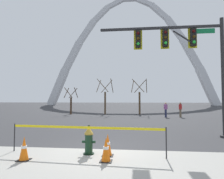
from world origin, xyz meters
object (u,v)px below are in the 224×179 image
(traffic_signal_gantry, at_px, (187,53))
(pedestrian_standing_center, at_px, (180,110))
(traffic_cone_mid_sidewalk, at_px, (108,145))
(monument_arch, at_px, (130,55))
(fire_hydrant, at_px, (89,140))
(traffic_cone_curb_edge, at_px, (106,150))
(pedestrian_walking_left, at_px, (166,110))
(traffic_cone_by_hydrant, at_px, (24,149))

(traffic_signal_gantry, relative_size, pedestrian_standing_center, 4.04)
(traffic_cone_mid_sidewalk, relative_size, monument_arch, 0.01)
(fire_hydrant, xyz_separation_m, traffic_cone_curb_edge, (0.70, -0.76, -0.11))
(fire_hydrant, xyz_separation_m, traffic_signal_gantry, (4.24, 3.63, 3.80))
(traffic_cone_mid_sidewalk, relative_size, traffic_signal_gantry, 0.11)
(monument_arch, bearing_deg, pedestrian_standing_center, -82.09)
(traffic_cone_curb_edge, bearing_deg, pedestrian_walking_left, 74.91)
(traffic_cone_by_hydrant, xyz_separation_m, pedestrian_standing_center, (8.26, 15.86, 0.46))
(traffic_cone_by_hydrant, distance_m, traffic_signal_gantry, 8.52)
(fire_hydrant, bearing_deg, traffic_signal_gantry, 40.58)
(traffic_cone_by_hydrant, xyz_separation_m, traffic_cone_mid_sidewalk, (2.49, 0.77, 0.00))
(traffic_cone_by_hydrant, height_order, pedestrian_walking_left, pedestrian_walking_left)
(fire_hydrant, xyz_separation_m, traffic_cone_by_hydrant, (-1.82, -0.92, -0.11))
(traffic_cone_by_hydrant, bearing_deg, traffic_signal_gantry, 36.90)
(traffic_cone_by_hydrant, distance_m, pedestrian_standing_center, 17.89)
(traffic_cone_mid_sidewalk, bearing_deg, monument_arch, 90.39)
(traffic_cone_by_hydrant, xyz_separation_m, monument_arch, (2.09, 60.25, 16.35))
(traffic_cone_curb_edge, bearing_deg, monument_arch, 90.41)
(traffic_cone_by_hydrant, bearing_deg, fire_hydrant, 26.77)
(fire_hydrant, bearing_deg, monument_arch, 89.74)
(traffic_cone_mid_sidewalk, xyz_separation_m, pedestrian_walking_left, (4.23, 15.00, 0.46))
(fire_hydrant, relative_size, pedestrian_walking_left, 0.62)
(fire_hydrant, relative_size, pedestrian_standing_center, 0.62)
(traffic_cone_by_hydrant, xyz_separation_m, traffic_signal_gantry, (6.05, 4.54, 3.91))
(monument_arch, xyz_separation_m, pedestrian_walking_left, (4.64, -44.49, -15.89))
(fire_hydrant, distance_m, monument_arch, 61.52)
(monument_arch, xyz_separation_m, pedestrian_standing_center, (6.17, -44.39, -15.89))
(pedestrian_standing_center, bearing_deg, traffic_cone_mid_sidewalk, -110.91)
(traffic_cone_mid_sidewalk, distance_m, pedestrian_standing_center, 16.16)
(traffic_cone_mid_sidewalk, bearing_deg, traffic_signal_gantry, 46.66)
(traffic_cone_curb_edge, height_order, traffic_signal_gantry, traffic_signal_gantry)
(traffic_cone_mid_sidewalk, relative_size, pedestrian_walking_left, 0.46)
(traffic_cone_by_hydrant, bearing_deg, traffic_cone_mid_sidewalk, 17.15)
(fire_hydrant, distance_m, traffic_cone_mid_sidewalk, 0.70)
(fire_hydrant, xyz_separation_m, traffic_cone_mid_sidewalk, (0.67, -0.15, -0.11))
(traffic_cone_mid_sidewalk, bearing_deg, pedestrian_standing_center, 69.09)
(traffic_cone_curb_edge, xyz_separation_m, pedestrian_standing_center, (5.74, 15.70, 0.46))
(fire_hydrant, height_order, traffic_cone_mid_sidewalk, fire_hydrant)
(traffic_cone_mid_sidewalk, distance_m, monument_arch, 61.69)
(pedestrian_walking_left, distance_m, pedestrian_standing_center, 1.54)
(fire_hydrant, bearing_deg, traffic_cone_by_hydrant, -153.23)
(traffic_cone_mid_sidewalk, height_order, traffic_signal_gantry, traffic_signal_gantry)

